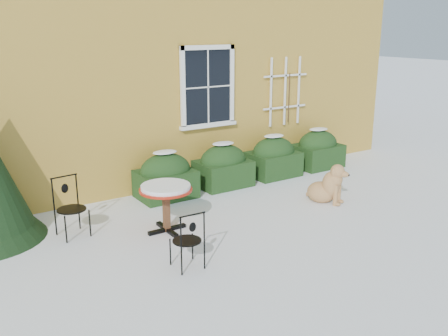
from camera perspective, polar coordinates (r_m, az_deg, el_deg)
ground at (r=7.73m, az=4.12°, el=-8.15°), size 80.00×80.00×0.00m
house at (r=13.30m, az=-14.94°, el=15.72°), size 12.40×8.40×6.40m
hedge_row at (r=10.45m, az=2.88°, el=0.69°), size 4.95×0.80×0.91m
bistro_table at (r=7.83m, az=-6.67°, el=-2.84°), size 0.83×0.83×0.77m
patio_chair_near at (r=6.71m, az=-4.12°, el=-8.18°), size 0.39×0.39×0.82m
patio_chair_far at (r=8.05m, az=-17.16°, el=-4.26°), size 0.46×0.45×0.93m
dog at (r=9.36m, az=11.78°, el=-2.07°), size 0.66×0.84×0.77m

